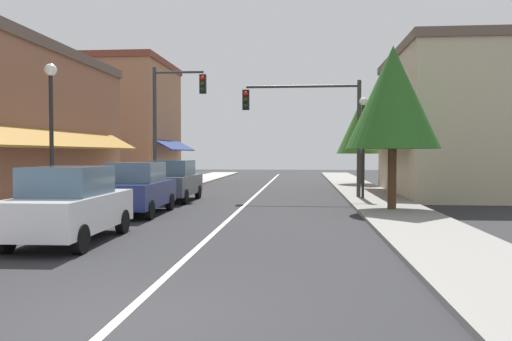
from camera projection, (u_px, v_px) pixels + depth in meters
name	position (u px, v px, depth m)	size (l,w,h in m)	color
ground_plane	(253.00, 197.00, 24.21)	(80.00, 80.00, 0.00)	#28282B
sidewalk_left	(140.00, 195.00, 24.70)	(2.60, 56.00, 0.12)	#A39E99
sidewalk_right	(372.00, 197.00, 23.71)	(2.60, 56.00, 0.12)	gray
lane_center_stripe	(253.00, 197.00, 24.21)	(0.14, 52.00, 0.01)	silver
storefront_right_block	(454.00, 123.00, 25.21)	(7.09, 10.20, 7.08)	#BCAD8E
storefront_far_left	(135.00, 123.00, 34.83)	(5.72, 8.20, 8.24)	#9E6B4C
parked_car_nearest_left	(70.00, 205.00, 11.92)	(1.87, 4.15, 1.77)	silver
parked_car_second_left	(137.00, 189.00, 17.34)	(1.85, 4.14, 1.77)	navy
parked_car_third_left	(174.00, 181.00, 22.17)	(1.79, 4.11, 1.77)	#4C5156
traffic_signal_mast_arm	(316.00, 118.00, 23.01)	(5.29, 0.50, 5.32)	#333333
traffic_signal_left_corner	(170.00, 113.00, 24.60)	(2.63, 0.50, 6.19)	#333333
street_lamp_left_near	(51.00, 116.00, 15.11)	(0.36, 0.36, 4.70)	black
street_lamp_right_mid	(363.00, 131.00, 22.27)	(0.36, 0.36, 4.49)	black
tree_right_near	(393.00, 98.00, 17.92)	(3.26, 3.26, 5.82)	#4C331E
tree_right_far	(363.00, 125.00, 32.63)	(3.28, 3.28, 5.65)	#4C331E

